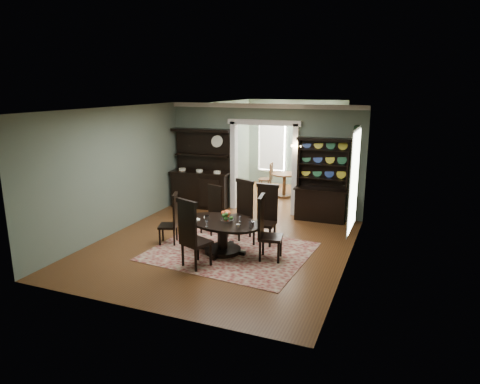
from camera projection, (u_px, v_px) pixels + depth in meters
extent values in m
cube|color=brown|center=(220.00, 246.00, 9.50)|extent=(5.50, 6.00, 0.01)
cube|color=silver|center=(218.00, 109.00, 8.78)|extent=(5.50, 6.00, 0.01)
cube|color=slate|center=(114.00, 171.00, 10.13)|extent=(0.01, 6.00, 3.00)
cube|color=slate|center=(351.00, 192.00, 8.15)|extent=(0.01, 6.00, 3.00)
cube|color=slate|center=(137.00, 220.00, 6.44)|extent=(5.50, 0.01, 3.00)
cube|color=slate|center=(205.00, 155.00, 12.50)|extent=(1.85, 0.01, 3.00)
cube|color=slate|center=(330.00, 163.00, 11.19)|extent=(1.85, 0.01, 3.00)
cube|color=slate|center=(265.00, 113.00, 11.54)|extent=(1.80, 0.01, 0.50)
cube|color=silver|center=(264.00, 106.00, 11.45)|extent=(5.50, 0.10, 0.12)
cube|color=brown|center=(281.00, 196.00, 13.79)|extent=(3.50, 3.50, 0.01)
cube|color=silver|center=(283.00, 101.00, 13.06)|extent=(3.50, 3.50, 0.01)
cube|color=slate|center=(231.00, 147.00, 14.05)|extent=(0.01, 3.50, 3.00)
cube|color=slate|center=(338.00, 153.00, 12.79)|extent=(0.01, 3.50, 3.00)
cube|color=slate|center=(296.00, 143.00, 15.00)|extent=(3.50, 0.01, 3.00)
cube|color=silver|center=(272.00, 141.00, 15.24)|extent=(1.05, 0.06, 2.20)
cube|color=silver|center=(320.00, 143.00, 14.63)|extent=(1.05, 0.06, 2.20)
cube|color=silver|center=(234.00, 165.00, 12.23)|extent=(0.14, 0.25, 2.50)
cube|color=silver|center=(295.00, 170.00, 11.58)|extent=(0.14, 0.25, 2.50)
cube|color=silver|center=(265.00, 122.00, 11.60)|extent=(2.08, 0.25, 0.14)
cube|color=white|center=(354.00, 181.00, 8.67)|extent=(0.02, 1.10, 2.00)
cube|color=silver|center=(354.00, 180.00, 8.68)|extent=(0.01, 1.22, 2.12)
cube|color=black|center=(354.00, 174.00, 9.32)|extent=(0.10, 0.35, 2.10)
cube|color=gold|center=(297.00, 148.00, 11.34)|extent=(0.08, 0.05, 0.18)
sphere|color=#FFD88C|center=(292.00, 146.00, 11.23)|extent=(0.07, 0.07, 0.07)
sphere|color=#FFD88C|center=(300.00, 146.00, 11.15)|extent=(0.07, 0.07, 0.07)
cube|color=maroon|center=(230.00, 251.00, 9.19)|extent=(3.45, 2.91, 0.01)
ellipsoid|color=black|center=(222.00, 222.00, 9.00)|extent=(1.99, 1.52, 0.05)
cylinder|color=black|center=(222.00, 224.00, 9.01)|extent=(1.99, 1.99, 0.03)
cylinder|color=black|center=(223.00, 237.00, 9.08)|extent=(0.22, 0.22, 0.61)
cylinder|color=black|center=(223.00, 250.00, 9.15)|extent=(0.78, 0.78, 0.09)
cylinder|color=silver|center=(227.00, 220.00, 8.97)|extent=(0.28, 0.28, 0.05)
cube|color=black|center=(210.00, 217.00, 10.26)|extent=(0.50, 0.49, 0.05)
cube|color=black|center=(215.00, 201.00, 10.31)|extent=(0.41, 0.16, 0.70)
cube|color=black|center=(215.00, 187.00, 10.22)|extent=(0.45, 0.18, 0.07)
cylinder|color=black|center=(201.00, 225.00, 10.28)|extent=(0.04, 0.04, 0.41)
cylinder|color=black|center=(211.00, 228.00, 10.09)|extent=(0.04, 0.04, 0.41)
cylinder|color=black|center=(210.00, 222.00, 10.52)|extent=(0.04, 0.04, 0.41)
cylinder|color=black|center=(220.00, 225.00, 10.33)|extent=(0.04, 0.04, 0.41)
cube|color=black|center=(239.00, 218.00, 9.94)|extent=(0.62, 0.60, 0.06)
cube|color=black|center=(245.00, 199.00, 9.99)|extent=(0.47, 0.23, 0.82)
cube|color=black|center=(245.00, 181.00, 9.89)|extent=(0.51, 0.26, 0.08)
cylinder|color=black|center=(227.00, 228.00, 9.99)|extent=(0.05, 0.05, 0.48)
cylinder|color=black|center=(239.00, 231.00, 9.74)|extent=(0.05, 0.05, 0.48)
cylinder|color=black|center=(238.00, 224.00, 10.26)|extent=(0.05, 0.05, 0.48)
cylinder|color=black|center=(250.00, 228.00, 10.01)|extent=(0.05, 0.05, 0.48)
cube|color=black|center=(264.00, 224.00, 9.55)|extent=(0.48, 0.46, 0.06)
cube|color=black|center=(267.00, 204.00, 9.63)|extent=(0.48, 0.06, 0.80)
cube|color=black|center=(268.00, 186.00, 9.53)|extent=(0.52, 0.08, 0.08)
cylinder|color=black|center=(254.00, 235.00, 9.50)|extent=(0.05, 0.05, 0.47)
cylinder|color=black|center=(270.00, 237.00, 9.37)|extent=(0.05, 0.05, 0.47)
cylinder|color=black|center=(259.00, 230.00, 9.84)|extent=(0.05, 0.05, 0.47)
cylinder|color=black|center=(275.00, 232.00, 9.71)|extent=(0.05, 0.05, 0.47)
cube|color=black|center=(168.00, 226.00, 9.59)|extent=(0.51, 0.52, 0.05)
cube|color=black|center=(175.00, 211.00, 9.50)|extent=(0.18, 0.40, 0.70)
cube|color=black|center=(175.00, 195.00, 9.41)|extent=(0.21, 0.44, 0.07)
cylinder|color=black|center=(163.00, 232.00, 9.80)|extent=(0.04, 0.04, 0.41)
cylinder|color=black|center=(160.00, 237.00, 9.49)|extent=(0.04, 0.04, 0.41)
cylinder|color=black|center=(177.00, 232.00, 9.79)|extent=(0.04, 0.04, 0.41)
cylinder|color=black|center=(174.00, 237.00, 9.48)|extent=(0.04, 0.04, 0.41)
cube|color=black|center=(271.00, 238.00, 8.67)|extent=(0.52, 0.54, 0.06)
cube|color=black|center=(261.00, 218.00, 8.62)|extent=(0.13, 0.48, 0.80)
cube|color=black|center=(261.00, 198.00, 8.52)|extent=(0.15, 0.52, 0.08)
cylinder|color=black|center=(278.00, 253.00, 8.52)|extent=(0.05, 0.05, 0.47)
cylinder|color=black|center=(281.00, 246.00, 8.87)|extent=(0.05, 0.05, 0.47)
cylinder|color=black|center=(260.00, 251.00, 8.60)|extent=(0.05, 0.05, 0.47)
cylinder|color=black|center=(263.00, 245.00, 8.95)|extent=(0.05, 0.05, 0.47)
cube|color=black|center=(196.00, 242.00, 8.35)|extent=(0.63, 0.62, 0.06)
cube|color=black|center=(187.00, 224.00, 8.10)|extent=(0.48, 0.23, 0.84)
cube|color=black|center=(187.00, 202.00, 7.99)|extent=(0.53, 0.27, 0.09)
cylinder|color=black|center=(211.00, 254.00, 8.42)|extent=(0.05, 0.05, 0.49)
cylinder|color=black|center=(198.00, 249.00, 8.68)|extent=(0.05, 0.05, 0.49)
cylinder|color=black|center=(196.00, 260.00, 8.15)|extent=(0.05, 0.05, 0.49)
cylinder|color=black|center=(183.00, 254.00, 8.40)|extent=(0.05, 0.05, 0.49)
cube|color=black|center=(201.00, 190.00, 12.47)|extent=(1.67, 0.71, 1.02)
cube|color=black|center=(200.00, 172.00, 12.34)|extent=(1.78, 0.77, 0.05)
cube|color=black|center=(203.00, 150.00, 12.39)|extent=(1.63, 0.24, 1.20)
cube|color=black|center=(202.00, 155.00, 12.33)|extent=(1.60, 0.43, 0.04)
cube|color=black|center=(201.00, 130.00, 12.14)|extent=(1.76, 0.52, 0.08)
cube|color=black|center=(321.00, 205.00, 11.25)|extent=(1.31, 0.49, 0.84)
cube|color=black|center=(321.00, 189.00, 11.15)|extent=(1.40, 0.53, 0.04)
cube|color=black|center=(324.00, 164.00, 11.16)|extent=(1.30, 0.08, 1.26)
cube|color=black|center=(299.00, 163.00, 11.30)|extent=(0.05, 0.24, 1.30)
cube|color=black|center=(348.00, 166.00, 10.85)|extent=(0.05, 0.24, 1.30)
cube|color=black|center=(324.00, 139.00, 10.90)|extent=(1.40, 0.32, 0.07)
cube|color=black|center=(323.00, 178.00, 11.17)|extent=(1.30, 0.26, 0.03)
cube|color=black|center=(323.00, 164.00, 11.08)|extent=(1.30, 0.26, 0.03)
cube|color=black|center=(324.00, 150.00, 10.99)|extent=(1.30, 0.26, 0.03)
cylinder|color=#562F18|center=(285.00, 174.00, 13.53)|extent=(0.83, 0.83, 0.04)
cylinder|color=#562F18|center=(284.00, 185.00, 13.62)|extent=(0.10, 0.10, 0.72)
cylinder|color=#562F18|center=(284.00, 196.00, 13.71)|extent=(0.45, 0.45, 0.06)
cylinder|color=#562F18|center=(265.00, 179.00, 13.93)|extent=(0.44, 0.44, 0.04)
cube|color=#562F18|center=(271.00, 171.00, 13.81)|extent=(0.07, 0.40, 0.55)
cylinder|color=#562F18|center=(262.00, 185.00, 14.18)|extent=(0.04, 0.04, 0.50)
cylinder|color=#562F18|center=(259.00, 188.00, 13.89)|extent=(0.04, 0.04, 0.50)
cylinder|color=#562F18|center=(271.00, 186.00, 14.10)|extent=(0.04, 0.04, 0.50)
cylinder|color=#562F18|center=(269.00, 188.00, 13.81)|extent=(0.04, 0.04, 0.50)
cylinder|color=#562F18|center=(301.00, 186.00, 13.28)|extent=(0.38, 0.38, 0.04)
cube|color=#562F18|center=(296.00, 179.00, 13.26)|extent=(0.09, 0.34, 0.47)
cylinder|color=#562F18|center=(305.00, 194.00, 13.18)|extent=(0.03, 0.03, 0.42)
cylinder|color=#562F18|center=(305.00, 192.00, 13.43)|extent=(0.03, 0.03, 0.42)
cylinder|color=#562F18|center=(296.00, 194.00, 13.24)|extent=(0.03, 0.03, 0.42)
cylinder|color=#562F18|center=(297.00, 192.00, 13.49)|extent=(0.03, 0.03, 0.42)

